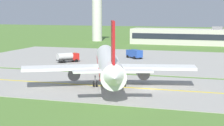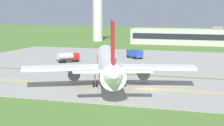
# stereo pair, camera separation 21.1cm
# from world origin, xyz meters

# --- Properties ---
(ground_plane) EXTENTS (500.00, 500.00, 0.00)m
(ground_plane) POSITION_xyz_m (0.00, 0.00, 0.00)
(ground_plane) COLOR #517A33
(taxiway_strip) EXTENTS (240.00, 28.00, 0.10)m
(taxiway_strip) POSITION_xyz_m (0.00, 0.00, 0.05)
(taxiway_strip) COLOR #9E9B93
(taxiway_strip) RESTS_ON ground
(apron_pad) EXTENTS (140.00, 52.00, 0.10)m
(apron_pad) POSITION_xyz_m (10.00, 42.00, 0.05)
(apron_pad) COLOR #9E9B93
(apron_pad) RESTS_ON ground
(taxiway_centreline) EXTENTS (220.00, 0.60, 0.01)m
(taxiway_centreline) POSITION_xyz_m (0.00, 0.00, 0.11)
(taxiway_centreline) COLOR yellow
(taxiway_centreline) RESTS_ON taxiway_strip
(airplane_lead) EXTENTS (31.39, 38.09, 12.70)m
(airplane_lead) POSITION_xyz_m (-7.81, 1.23, 4.13)
(airplane_lead) COLOR white
(airplane_lead) RESTS_ON ground
(service_truck_baggage) EXTENTS (5.79, 5.58, 2.60)m
(service_truck_baggage) POSITION_xyz_m (-14.48, 43.65, 1.53)
(service_truck_baggage) COLOR #264CA5
(service_truck_baggage) RESTS_ON ground
(service_truck_fuel) EXTENTS (5.37, 5.95, 2.65)m
(service_truck_fuel) POSITION_xyz_m (-29.14, 29.62, 1.53)
(service_truck_fuel) COLOR red
(service_truck_fuel) RESTS_ON ground
(terminal_building) EXTENTS (48.72, 9.99, 7.42)m
(terminal_building) POSITION_xyz_m (-4.92, 95.57, 3.13)
(terminal_building) COLOR beige
(terminal_building) RESTS_ON ground
(control_tower) EXTENTS (7.60, 7.60, 25.35)m
(control_tower) POSITION_xyz_m (-47.33, 101.12, 15.35)
(control_tower) COLOR silver
(control_tower) RESTS_ON ground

